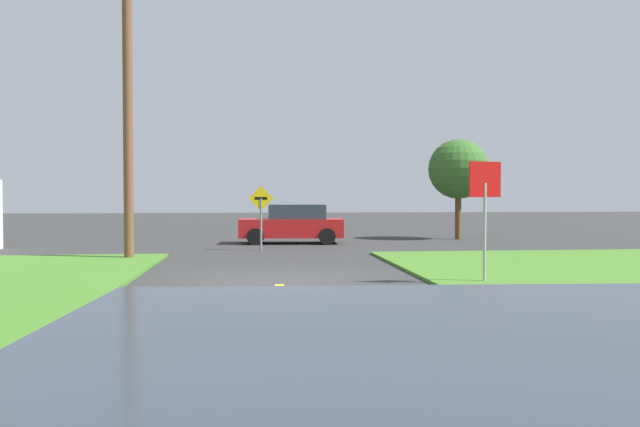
{
  "coord_description": "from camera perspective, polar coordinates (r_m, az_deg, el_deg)",
  "views": [
    {
      "loc": [
        -0.55,
        -14.71,
        1.96
      ],
      "look_at": [
        1.26,
        2.32,
        1.48
      ],
      "focal_mm": 34.89,
      "sensor_mm": 36.0,
      "label": 1
    }
  ],
  "objects": [
    {
      "name": "utility_pole_mid",
      "position": [
        20.22,
        -17.21,
        9.65
      ],
      "size": [
        1.8,
        0.3,
        9.4
      ],
      "color": "brown",
      "rests_on": "ground"
    },
    {
      "name": "lane_stripe_center",
      "position": [
        7.01,
        -1.38,
        -14.58
      ],
      "size": [
        0.2,
        14.0,
        0.01
      ],
      "primitive_type": "cube",
      "color": "yellow",
      "rests_on": "ground"
    },
    {
      "name": "stop_sign",
      "position": [
        14.24,
        14.89,
        1.44
      ],
      "size": [
        0.78,
        0.19,
        2.73
      ],
      "rotation": [
        0.0,
        0.0,
        3.34
      ],
      "color": "#9EA0A8",
      "rests_on": "ground"
    },
    {
      "name": "car_approaching_junction",
      "position": [
        25.84,
        -2.49,
        -0.98
      ],
      "size": [
        4.37,
        2.17,
        1.62
      ],
      "rotation": [
        0.0,
        0.0,
        3.07
      ],
      "color": "red",
      "rests_on": "ground"
    },
    {
      "name": "oak_tree_left",
      "position": [
        29.04,
        12.58,
        3.97
      ],
      "size": [
        2.72,
        2.72,
        4.56
      ],
      "color": "brown",
      "rests_on": "ground"
    },
    {
      "name": "direction_sign",
      "position": [
        22.5,
        -5.43,
        0.29
      ],
      "size": [
        0.91,
        0.09,
        2.34
      ],
      "color": "slate",
      "rests_on": "ground"
    },
    {
      "name": "ground_plane",
      "position": [
        14.85,
        -3.9,
        -6.0
      ],
      "size": [
        120.0,
        120.0,
        0.0
      ],
      "primitive_type": "plane",
      "color": "#2F2F2F"
    }
  ]
}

